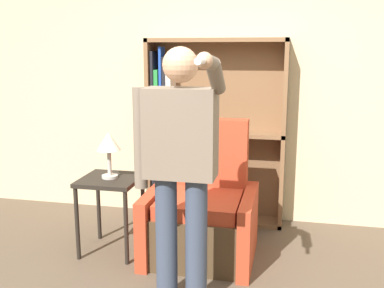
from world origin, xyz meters
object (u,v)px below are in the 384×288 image
(armchair, at_px, (202,214))
(side_table, at_px, (110,190))
(bookcase, at_px, (198,137))
(person_standing, at_px, (180,161))
(table_lamp, at_px, (109,144))

(armchair, distance_m, side_table, 0.82)
(bookcase, height_order, person_standing, bookcase)
(side_table, xyz_separation_m, table_lamp, (-0.00, 0.00, 0.40))
(bookcase, height_order, table_lamp, bookcase)
(bookcase, xyz_separation_m, side_table, (-0.59, -0.94, -0.31))
(armchair, relative_size, table_lamp, 2.89)
(armchair, relative_size, side_table, 1.72)
(person_standing, xyz_separation_m, side_table, (-0.80, 0.70, -0.47))
(side_table, bearing_deg, armchair, 8.33)
(bookcase, distance_m, table_lamp, 1.11)
(side_table, height_order, table_lamp, table_lamp)
(person_standing, height_order, side_table, person_standing)
(side_table, relative_size, table_lamp, 1.68)
(armchair, bearing_deg, table_lamp, -171.67)
(bookcase, xyz_separation_m, person_standing, (0.21, -1.63, 0.16))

